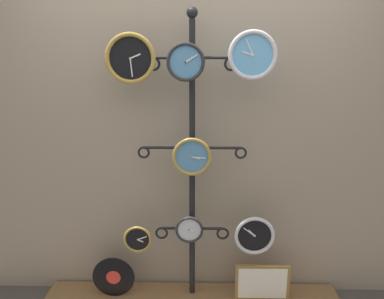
# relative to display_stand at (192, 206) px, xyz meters

# --- Properties ---
(shop_wall) EXTENTS (4.40, 0.04, 2.80)m
(shop_wall) POSITION_rel_display_stand_xyz_m (0.00, 0.16, 0.64)
(shop_wall) COLOR gray
(shop_wall) RESTS_ON ground_plane
(display_stand) EXTENTS (0.76, 0.38, 2.12)m
(display_stand) POSITION_rel_display_stand_xyz_m (0.00, 0.00, 0.00)
(display_stand) COLOR black
(display_stand) RESTS_ON ground_plane
(clock_top_left) EXTENTS (0.32, 0.04, 0.32)m
(clock_top_left) POSITION_rel_display_stand_xyz_m (-0.39, -0.09, 1.04)
(clock_top_left) COLOR black
(clock_top_center) EXTENTS (0.25, 0.04, 0.25)m
(clock_top_center) POSITION_rel_display_stand_xyz_m (-0.04, -0.09, 1.02)
(clock_top_center) COLOR #4C84B2
(clock_top_right) EXTENTS (0.31, 0.04, 0.31)m
(clock_top_right) POSITION_rel_display_stand_xyz_m (0.38, -0.12, 1.06)
(clock_top_right) COLOR #60A8DB
(clock_middle_center) EXTENTS (0.26, 0.04, 0.26)m
(clock_middle_center) POSITION_rel_display_stand_xyz_m (-0.00, -0.09, 0.39)
(clock_middle_center) COLOR #4C84B2
(clock_bottom_left) EXTENTS (0.20, 0.04, 0.20)m
(clock_bottom_left) POSITION_rel_display_stand_xyz_m (-0.39, -0.09, -0.21)
(clock_bottom_left) COLOR black
(clock_bottom_center) EXTENTS (0.20, 0.04, 0.20)m
(clock_bottom_center) POSITION_rel_display_stand_xyz_m (-0.02, -0.07, -0.15)
(clock_bottom_center) COLOR silver
(clock_bottom_right) EXTENTS (0.28, 0.04, 0.28)m
(clock_bottom_right) POSITION_rel_display_stand_xyz_m (0.44, -0.10, -0.17)
(clock_bottom_right) COLOR black
(vinyl_record) EXTENTS (0.31, 0.01, 0.31)m
(vinyl_record) POSITION_rel_display_stand_xyz_m (-0.58, -0.06, -0.54)
(vinyl_record) COLOR black
(vinyl_record) RESTS_ON low_shelf
(picture_frame) EXTENTS (0.40, 0.02, 0.28)m
(picture_frame) POSITION_rel_display_stand_xyz_m (0.52, -0.09, -0.56)
(picture_frame) COLOR olive
(picture_frame) RESTS_ON low_shelf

